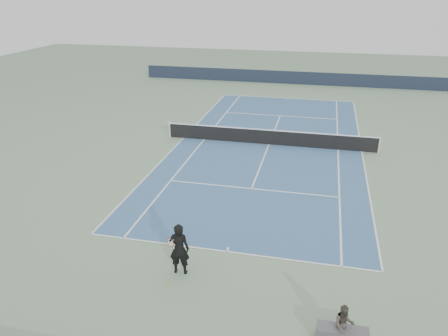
% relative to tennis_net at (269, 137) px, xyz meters
% --- Properties ---
extents(ground, '(80.00, 80.00, 0.00)m').
position_rel_tennis_net_xyz_m(ground, '(0.00, 0.00, -0.50)').
color(ground, gray).
extents(court_surface, '(10.97, 23.77, 0.01)m').
position_rel_tennis_net_xyz_m(court_surface, '(0.00, 0.00, -0.50)').
color(court_surface, '#3A608A').
rests_on(court_surface, ground).
extents(tennis_net, '(12.90, 0.10, 1.07)m').
position_rel_tennis_net_xyz_m(tennis_net, '(0.00, 0.00, 0.00)').
color(tennis_net, silver).
rests_on(tennis_net, ground).
extents(windscreen_far, '(30.00, 0.25, 1.20)m').
position_rel_tennis_net_xyz_m(windscreen_far, '(0.00, 17.88, 0.10)').
color(windscreen_far, black).
rests_on(windscreen_far, ground).
extents(tennis_player, '(0.83, 0.58, 1.88)m').
position_rel_tennis_net_xyz_m(tennis_player, '(-1.30, -13.43, 0.44)').
color(tennis_player, black).
rests_on(tennis_player, ground).
extents(tennis_ball, '(0.07, 0.07, 0.07)m').
position_rel_tennis_net_xyz_m(tennis_ball, '(-1.43, -14.18, -0.47)').
color(tennis_ball, '#CCD92C').
rests_on(tennis_ball, ground).
extents(spectator_bench, '(1.46, 0.68, 1.20)m').
position_rel_tennis_net_xyz_m(spectator_bench, '(4.04, -15.42, -0.08)').
color(spectator_bench, '#4F4F54').
rests_on(spectator_bench, ground).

